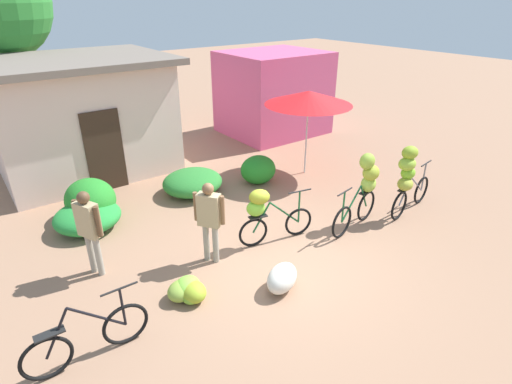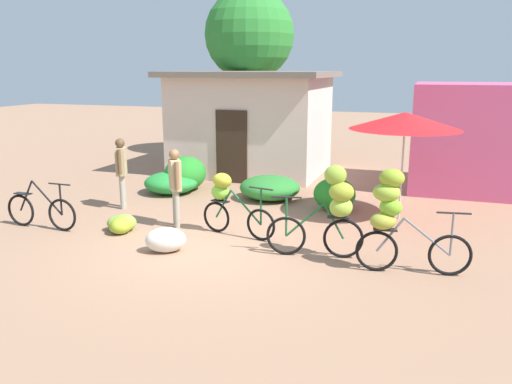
{
  "view_description": "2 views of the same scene",
  "coord_description": "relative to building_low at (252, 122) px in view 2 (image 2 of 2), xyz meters",
  "views": [
    {
      "loc": [
        -4.14,
        -4.64,
        4.44
      ],
      "look_at": [
        0.06,
        0.98,
        1.03
      ],
      "focal_mm": 28.66,
      "sensor_mm": 36.0,
      "label": 1
    },
    {
      "loc": [
        3.67,
        -8.08,
        3.1
      ],
      "look_at": [
        0.65,
        0.77,
        0.86
      ],
      "focal_mm": 36.34,
      "sensor_mm": 36.0,
      "label": 2
    }
  ],
  "objects": [
    {
      "name": "ground_plane",
      "position": [
        1.5,
        -6.72,
        -1.52
      ],
      "size": [
        60.0,
        60.0,
        0.0
      ],
      "primitive_type": "plane",
      "color": "#9B7257"
    },
    {
      "name": "building_low",
      "position": [
        0.0,
        0.0,
        0.0
      ],
      "size": [
        4.71,
        3.86,
        3.01
      ],
      "color": "beige",
      "rests_on": "ground"
    },
    {
      "name": "shop_pink",
      "position": [
        6.29,
        -0.38,
        -0.16
      ],
      "size": [
        3.2,
        2.8,
        2.73
      ],
      "primitive_type": "cube",
      "color": "#CF507F",
      "rests_on": "ground"
    },
    {
      "name": "tree_behind_building",
      "position": [
        -1.1,
        2.89,
        2.69
      ],
      "size": [
        3.12,
        3.12,
        5.79
      ],
      "color": "brown",
      "rests_on": "ground"
    },
    {
      "name": "hedge_bush_front_left",
      "position": [
        -1.02,
        -3.33,
        -1.26
      ],
      "size": [
        1.35,
        1.33,
        0.53
      ],
      "primitive_type": "ellipsoid",
      "color": "#268D37",
      "rests_on": "ground"
    },
    {
      "name": "hedge_bush_front_right",
      "position": [
        -0.81,
        -2.93,
        -1.08
      ],
      "size": [
        1.04,
        1.24,
        0.89
      ],
      "primitive_type": "ellipsoid",
      "color": "#268528",
      "rests_on": "ground"
    },
    {
      "name": "hedge_bush_mid",
      "position": [
        1.55,
        -3.15,
        -1.24
      ],
      "size": [
        1.47,
        1.38,
        0.57
      ],
      "primitive_type": "ellipsoid",
      "color": "#2B7D2F",
      "rests_on": "ground"
    },
    {
      "name": "hedge_bush_by_door",
      "position": [
        3.21,
        -3.62,
        -1.16
      ],
      "size": [
        0.94,
        0.83,
        0.73
      ],
      "primitive_type": "ellipsoid",
      "color": "#248424",
      "rests_on": "ground"
    },
    {
      "name": "market_umbrella",
      "position": [
        4.64,
        -3.85,
        0.54
      ],
      "size": [
        2.26,
        2.26,
        2.24
      ],
      "color": "beige",
      "rests_on": "ground"
    },
    {
      "name": "bicycle_leftmost",
      "position": [
        -2.03,
        -6.84,
        -1.17
      ],
      "size": [
        1.66,
        0.15,
        0.97
      ],
      "color": "black",
      "rests_on": "ground"
    },
    {
      "name": "bicycle_near_pile",
      "position": [
        1.59,
        -5.98,
        -0.82
      ],
      "size": [
        1.57,
        0.51,
        1.18
      ],
      "color": "black",
      "rests_on": "ground"
    },
    {
      "name": "bicycle_center_loaded",
      "position": [
        3.7,
        -6.61,
        -0.62
      ],
      "size": [
        1.61,
        0.46,
        1.58
      ],
      "color": "black",
      "rests_on": "ground"
    },
    {
      "name": "bicycle_by_shop",
      "position": [
        4.72,
        -6.93,
        -0.58
      ],
      "size": [
        1.74,
        0.5,
        1.63
      ],
      "color": "black",
      "rests_on": "ground"
    },
    {
      "name": "banana_pile_on_ground",
      "position": [
        -0.4,
        -6.54,
        -1.37
      ],
      "size": [
        0.72,
        0.73,
        0.34
      ],
      "color": "#88AA3D",
      "rests_on": "ground"
    },
    {
      "name": "produce_sack",
      "position": [
        0.96,
        -7.26,
        -1.3
      ],
      "size": [
        0.82,
        0.7,
        0.44
      ],
      "primitive_type": "ellipsoid",
      "rotation": [
        0.0,
        0.0,
        0.45
      ],
      "color": "silver",
      "rests_on": "ground"
    },
    {
      "name": "person_vendor",
      "position": [
        0.44,
        -5.87,
        -0.57
      ],
      "size": [
        0.4,
        0.48,
        1.57
      ],
      "color": "gray",
      "rests_on": "ground"
    },
    {
      "name": "person_bystander",
      "position": [
        -1.36,
        -4.98,
        -0.56
      ],
      "size": [
        0.35,
        0.53,
        1.59
      ],
      "color": "gray",
      "rests_on": "ground"
    }
  ]
}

